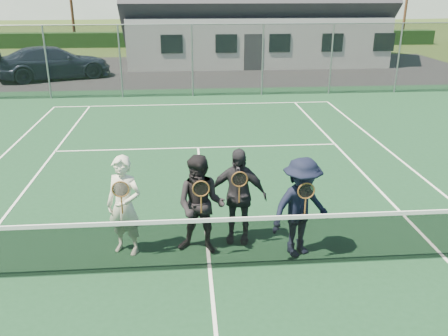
% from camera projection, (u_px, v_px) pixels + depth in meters
% --- Properties ---
extents(ground, '(220.00, 220.00, 0.00)m').
position_uv_depth(ground, '(191.00, 71.00, 26.58)').
color(ground, '#2F4418').
rests_on(ground, ground).
extents(court_surface, '(30.00, 30.00, 0.02)m').
position_uv_depth(court_surface, '(210.00, 269.00, 7.97)').
color(court_surface, '#14381E').
rests_on(court_surface, ground).
extents(tarmac_carpark, '(40.00, 12.00, 0.01)m').
position_uv_depth(tarmac_carpark, '(119.00, 72.00, 26.28)').
color(tarmac_carpark, black).
rests_on(tarmac_carpark, ground).
extents(hedge_row, '(40.00, 1.20, 1.10)m').
position_uv_depth(hedge_row, '(188.00, 39.00, 37.55)').
color(hedge_row, black).
rests_on(hedge_row, ground).
extents(car_c, '(6.03, 4.19, 1.62)m').
position_uv_depth(car_c, '(54.00, 63.00, 24.18)').
color(car_c, '#192033').
rests_on(car_c, ground).
extents(court_markings, '(11.03, 23.83, 0.01)m').
position_uv_depth(court_markings, '(210.00, 268.00, 7.97)').
color(court_markings, white).
rests_on(court_markings, court_surface).
extents(tennis_net, '(11.68, 0.08, 1.10)m').
position_uv_depth(tennis_net, '(209.00, 242.00, 7.78)').
color(tennis_net, slate).
rests_on(tennis_net, ground).
extents(perimeter_fence, '(30.07, 0.07, 3.02)m').
position_uv_depth(perimeter_fence, '(192.00, 61.00, 19.99)').
color(perimeter_fence, slate).
rests_on(perimeter_fence, ground).
extents(player_a, '(0.77, 0.66, 1.80)m').
position_uv_depth(player_a, '(124.00, 206.00, 8.17)').
color(player_a, beige).
rests_on(player_a, court_surface).
extents(player_b, '(1.03, 0.89, 1.80)m').
position_uv_depth(player_b, '(201.00, 205.00, 8.19)').
color(player_b, black).
rests_on(player_b, court_surface).
extents(player_c, '(1.13, 0.67, 1.80)m').
position_uv_depth(player_c, '(238.00, 196.00, 8.57)').
color(player_c, '#252429').
rests_on(player_c, court_surface).
extents(player_d, '(1.33, 1.09, 1.80)m').
position_uv_depth(player_d, '(301.00, 208.00, 8.11)').
color(player_d, black).
rests_on(player_d, court_surface).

